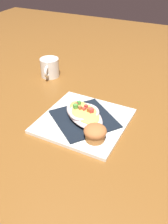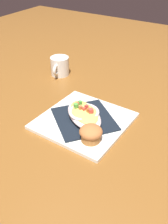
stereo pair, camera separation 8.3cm
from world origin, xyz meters
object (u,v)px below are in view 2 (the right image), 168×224
object	(u,v)px
square_plate	(84,121)
muffin	(91,133)
coffee_mug	(60,67)
gratin_dish	(84,114)

from	to	relation	value
square_plate	muffin	bearing A→B (deg)	43.02
square_plate	coffee_mug	xyz separation A→B (m)	(-0.25, -0.29, 0.03)
gratin_dish	muffin	bearing A→B (deg)	43.00
square_plate	gratin_dish	xyz separation A→B (m)	(-0.00, -0.00, 0.03)
square_plate	gratin_dish	distance (m)	0.03
coffee_mug	gratin_dish	bearing A→B (deg)	48.87
gratin_dish	muffin	xyz separation A→B (m)	(0.08, 0.07, 0.00)
muffin	coffee_mug	distance (m)	0.49
gratin_dish	square_plate	bearing A→B (deg)	19.84
gratin_dish	coffee_mug	distance (m)	0.38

